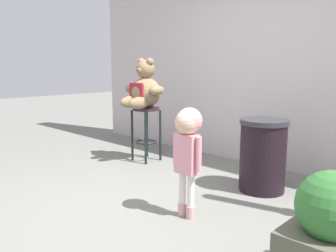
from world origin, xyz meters
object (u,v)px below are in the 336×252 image
trash_bin (263,155)px  planter_with_shrub (330,238)px  teddy_bear (144,90)px  bar_stool_with_teddy (146,123)px  child_walking (188,139)px

trash_bin → planter_with_shrub: size_ratio=1.04×
teddy_bear → planter_with_shrub: bearing=-22.2°
bar_stool_with_teddy → child_walking: bearing=-31.7°
bar_stool_with_teddy → trash_bin: (1.74, 0.05, -0.14)m
child_walking → planter_with_shrub: size_ratio=1.32×
planter_with_shrub → trash_bin: bearing=131.8°
trash_bin → planter_with_shrub: trash_bin is taller
trash_bin → planter_with_shrub: (1.11, -1.24, -0.05)m
trash_bin → teddy_bear: bearing=-177.4°
teddy_bear → child_walking: bearing=-30.8°
child_walking → planter_with_shrub: child_walking is taller
planter_with_shrub → child_walking: bearing=170.6°
teddy_bear → planter_with_shrub: (2.85, -1.16, -0.64)m
bar_stool_with_teddy → planter_with_shrub: bearing=-22.7°
planter_with_shrub → teddy_bear: bearing=157.8°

